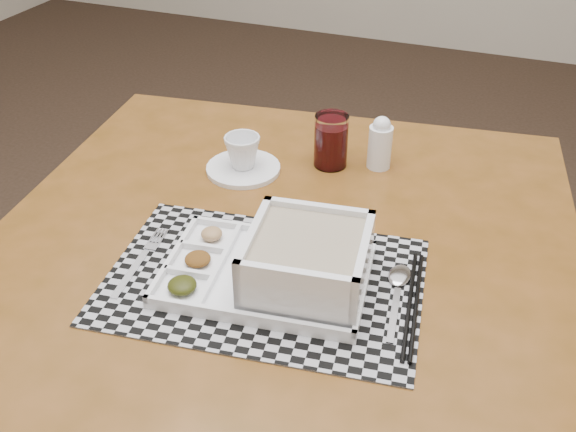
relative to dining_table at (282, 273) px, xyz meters
The scene contains 11 objects.
floor 1.17m from the dining_table, 133.53° to the left, with size 5.00×5.00×0.00m, color black.
dining_table is the anchor object (origin of this frame).
placemat 0.14m from the dining_table, 82.02° to the right, with size 0.49×0.33×0.00m, color #A9A9B1.
serving_tray 0.17m from the dining_table, 58.61° to the right, with size 0.35×0.26×0.10m.
fork 0.25m from the dining_table, 142.76° to the right, with size 0.04×0.19×0.00m.
spoon 0.24m from the dining_table, 11.56° to the right, with size 0.04×0.18×0.01m.
chopsticks 0.28m from the dining_table, 19.90° to the right, with size 0.05×0.24×0.01m.
saucer 0.26m from the dining_table, 130.09° to the left, with size 0.15×0.15×0.01m, color white.
cup 0.27m from the dining_table, 130.09° to the left, with size 0.07×0.07×0.07m, color white.
juice_glass 0.30m from the dining_table, 90.22° to the left, with size 0.07×0.07×0.11m.
creamer_bottle 0.34m from the dining_table, 72.89° to the left, with size 0.05×0.05×0.11m.
Camera 1 is at (0.99, -1.52, 1.42)m, focal length 40.00 mm.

